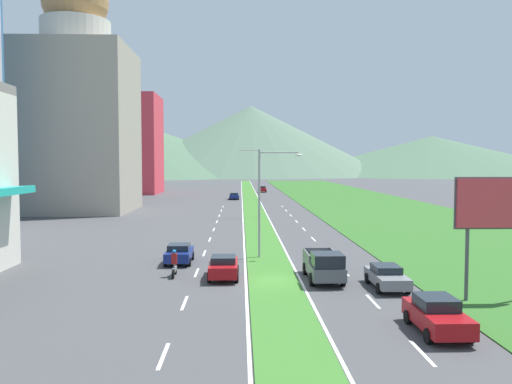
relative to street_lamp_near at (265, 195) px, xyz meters
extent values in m
plane|color=#424244|center=(0.17, -8.22, -4.98)|extent=(600.00, 600.00, 0.00)
cube|color=#387028|center=(0.17, 51.78, -4.95)|extent=(3.20, 240.00, 0.06)
cube|color=#2D6023|center=(20.77, 51.78, -4.95)|extent=(24.00, 240.00, 0.06)
cube|color=silver|center=(-4.93, -20.63, -4.97)|extent=(0.16, 2.80, 0.01)
cube|color=silver|center=(-4.93, -13.05, -4.97)|extent=(0.16, 2.80, 0.01)
cube|color=silver|center=(-4.93, -5.46, -4.97)|extent=(0.16, 2.80, 0.01)
cube|color=silver|center=(-4.93, 2.12, -4.97)|extent=(0.16, 2.80, 0.01)
cube|color=silver|center=(-4.93, 9.71, -4.97)|extent=(0.16, 2.80, 0.01)
cube|color=silver|center=(-4.93, 17.30, -4.97)|extent=(0.16, 2.80, 0.01)
cube|color=silver|center=(-4.93, 24.88, -4.97)|extent=(0.16, 2.80, 0.01)
cube|color=silver|center=(-4.93, 32.47, -4.97)|extent=(0.16, 2.80, 0.01)
cube|color=silver|center=(-4.93, 40.05, -4.97)|extent=(0.16, 2.80, 0.01)
cube|color=silver|center=(-4.93, 47.64, -4.97)|extent=(0.16, 2.80, 0.01)
cube|color=silver|center=(5.27, -20.63, -4.97)|extent=(0.16, 2.80, 0.01)
cube|color=silver|center=(5.27, -13.05, -4.97)|extent=(0.16, 2.80, 0.01)
cube|color=silver|center=(5.27, -5.46, -4.97)|extent=(0.16, 2.80, 0.01)
cube|color=silver|center=(5.27, 2.12, -4.97)|extent=(0.16, 2.80, 0.01)
cube|color=silver|center=(5.27, 9.71, -4.97)|extent=(0.16, 2.80, 0.01)
cube|color=silver|center=(5.27, 17.30, -4.97)|extent=(0.16, 2.80, 0.01)
cube|color=silver|center=(5.27, 24.88, -4.97)|extent=(0.16, 2.80, 0.01)
cube|color=silver|center=(5.27, 32.47, -4.97)|extent=(0.16, 2.80, 0.01)
cube|color=silver|center=(5.27, 40.05, -4.97)|extent=(0.16, 2.80, 0.01)
cube|color=silver|center=(5.27, 47.64, -4.97)|extent=(0.16, 2.80, 0.01)
cube|color=silver|center=(-1.58, 51.78, -4.97)|extent=(0.16, 240.00, 0.01)
cube|color=silver|center=(1.92, 51.78, -4.97)|extent=(0.16, 240.00, 0.01)
cube|color=#9E9384|center=(-26.95, 39.83, 7.56)|extent=(16.38, 16.38, 25.08)
cylinder|color=beige|center=(-26.95, 39.83, 22.08)|extent=(10.38, 10.38, 3.95)
sphere|color=#B27F4C|center=(-26.95, 39.83, 27.03)|extent=(9.88, 9.88, 9.88)
cube|color=#D83847|center=(-29.40, 86.55, 6.97)|extent=(15.19, 15.19, 23.89)
cone|color=#47664C|center=(-83.43, 273.83, 14.00)|extent=(216.92, 216.92, 37.96)
cone|color=#516B56|center=(4.62, 274.93, 16.10)|extent=(167.09, 167.09, 42.16)
cone|color=#47664C|center=(117.12, 276.27, 7.01)|extent=(183.17, 183.17, 23.98)
cylinder|color=#99999E|center=(-0.43, 0.03, -0.74)|extent=(0.18, 0.18, 8.48)
cylinder|color=#99999E|center=(1.12, -0.07, 3.35)|extent=(3.09, 0.28, 0.10)
ellipsoid|color=silver|center=(2.66, -0.16, 3.15)|extent=(0.56, 0.28, 0.20)
cylinder|color=#99999E|center=(0.68, 29.47, -0.29)|extent=(0.18, 0.18, 9.38)
cylinder|color=#99999E|center=(-0.73, 29.59, 4.26)|extent=(2.83, 0.33, 0.10)
ellipsoid|color=silver|center=(-2.14, 29.71, 4.06)|extent=(0.56, 0.28, 0.20)
cylinder|color=#4C4C51|center=(10.34, -13.16, -2.96)|extent=(0.20, 0.20, 4.04)
cube|color=#D83847|center=(11.86, -13.26, 0.38)|extent=(4.34, 0.16, 2.63)
cube|color=#4C4C51|center=(11.86, -13.14, 0.38)|extent=(4.54, 0.08, 2.83)
cube|color=slate|center=(6.86, -10.15, -4.35)|extent=(1.75, 4.32, 0.62)
cube|color=black|center=(6.86, -9.98, -3.82)|extent=(1.50, 1.90, 0.42)
cylinder|color=black|center=(7.70, -11.49, -4.66)|extent=(0.22, 0.64, 0.64)
cylinder|color=black|center=(6.02, -11.49, -4.66)|extent=(0.22, 0.64, 0.64)
cylinder|color=black|center=(7.70, -8.81, -4.66)|extent=(0.22, 0.64, 0.64)
cylinder|color=black|center=(6.02, -8.81, -4.66)|extent=(0.22, 0.64, 0.64)
cube|color=maroon|center=(3.73, 90.65, -4.30)|extent=(1.77, 4.72, 0.72)
cube|color=black|center=(3.73, 90.84, -3.69)|extent=(1.52, 2.08, 0.49)
cylinder|color=black|center=(4.58, 89.18, -4.66)|extent=(0.22, 0.64, 0.64)
cylinder|color=black|center=(2.88, 89.18, -4.66)|extent=(0.22, 0.64, 0.64)
cylinder|color=black|center=(4.58, 92.11, -4.66)|extent=(0.22, 0.64, 0.64)
cylinder|color=black|center=(2.88, 92.11, -4.66)|extent=(0.22, 0.64, 0.64)
cube|color=maroon|center=(6.78, -18.27, -4.28)|extent=(1.83, 4.25, 0.76)
cube|color=black|center=(6.78, -18.10, -3.64)|extent=(1.57, 1.87, 0.52)
cylinder|color=black|center=(7.66, -19.58, -4.66)|extent=(0.22, 0.64, 0.64)
cylinder|color=black|center=(5.90, -19.58, -4.66)|extent=(0.22, 0.64, 0.64)
cylinder|color=black|center=(7.66, -16.95, -4.66)|extent=(0.22, 0.64, 0.64)
cylinder|color=black|center=(5.90, -16.95, -4.66)|extent=(0.22, 0.64, 0.64)
cube|color=navy|center=(-3.20, 65.02, -4.33)|extent=(1.87, 4.68, 0.65)
cube|color=black|center=(-3.20, 64.84, -3.81)|extent=(1.61, 2.06, 0.40)
cylinder|color=black|center=(-4.10, 66.47, -4.66)|extent=(0.22, 0.64, 0.64)
cylinder|color=black|center=(-2.31, 66.47, -4.66)|extent=(0.22, 0.64, 0.64)
cylinder|color=black|center=(-4.10, 63.57, -4.66)|extent=(0.22, 0.64, 0.64)
cylinder|color=black|center=(-2.31, 63.57, -4.66)|extent=(0.22, 0.64, 0.64)
cube|color=navy|center=(-6.52, -1.99, -4.32)|extent=(1.82, 4.03, 0.68)
cube|color=black|center=(-6.52, -2.15, -3.75)|extent=(1.56, 1.77, 0.46)
cylinder|color=black|center=(-7.39, -0.74, -4.66)|extent=(0.22, 0.64, 0.64)
cylinder|color=black|center=(-5.65, -0.74, -4.66)|extent=(0.22, 0.64, 0.64)
cylinder|color=black|center=(-7.39, -3.24, -4.66)|extent=(0.22, 0.64, 0.64)
cylinder|color=black|center=(-5.65, -3.24, -4.66)|extent=(0.22, 0.64, 0.64)
cube|color=maroon|center=(-3.02, -7.19, -4.29)|extent=(1.81, 4.02, 0.74)
cube|color=black|center=(-3.02, -7.35, -3.70)|extent=(1.56, 1.77, 0.44)
cylinder|color=black|center=(-3.89, -5.94, -4.66)|extent=(0.22, 0.64, 0.64)
cylinder|color=black|center=(-2.15, -5.94, -4.66)|extent=(0.22, 0.64, 0.64)
cylinder|color=black|center=(-3.89, -8.43, -4.66)|extent=(0.22, 0.64, 0.64)
cylinder|color=black|center=(-2.15, -8.43, -4.66)|extent=(0.22, 0.64, 0.64)
cube|color=#515459|center=(3.40, -7.83, -4.18)|extent=(2.00, 5.40, 0.80)
cube|color=black|center=(3.40, -9.43, -3.38)|extent=(1.84, 2.00, 0.80)
cube|color=#515459|center=(4.34, -6.73, -3.56)|extent=(0.10, 3.20, 0.44)
cube|color=#515459|center=(2.46, -6.73, -3.56)|extent=(0.10, 3.20, 0.44)
cube|color=#515459|center=(3.40, -5.18, -3.56)|extent=(1.84, 0.10, 0.44)
cylinder|color=black|center=(4.36, -9.45, -4.58)|extent=(0.26, 0.80, 0.80)
cylinder|color=black|center=(2.44, -9.45, -4.58)|extent=(0.26, 0.80, 0.80)
cylinder|color=black|center=(4.36, -6.21, -4.58)|extent=(0.26, 0.80, 0.80)
cylinder|color=black|center=(2.44, -6.21, -4.58)|extent=(0.26, 0.80, 0.80)
cylinder|color=black|center=(-6.30, -5.83, -4.68)|extent=(0.10, 0.60, 0.60)
cylinder|color=black|center=(-6.30, -7.23, -4.68)|extent=(0.12, 0.60, 0.60)
cube|color=slate|center=(-6.30, -6.53, -4.50)|extent=(0.20, 1.12, 0.25)
ellipsoid|color=slate|center=(-6.30, -6.33, -4.15)|extent=(0.24, 0.44, 0.24)
cube|color=maroon|center=(-6.30, -6.63, -3.78)|extent=(0.36, 0.28, 0.70)
sphere|color=blue|center=(-6.30, -6.58, -3.31)|extent=(0.26, 0.26, 0.26)
camera|label=1|loc=(-1.91, -40.35, 2.56)|focal=36.06mm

